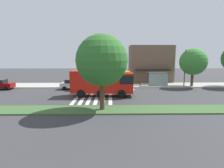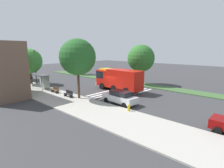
{
  "view_description": "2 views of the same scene",
  "coord_description": "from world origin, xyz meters",
  "px_view_note": "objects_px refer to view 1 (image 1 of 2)",
  "views": [
    {
      "loc": [
        0.4,
        -25.21,
        5.44
      ],
      "look_at": [
        0.81,
        1.48,
        1.38
      ],
      "focal_mm": 28.75,
      "sensor_mm": 36.0,
      "label": 1
    },
    {
      "loc": [
        -19.34,
        21.25,
        6.75
      ],
      "look_at": [
        -0.22,
        0.55,
        1.24
      ],
      "focal_mm": 28.47,
      "sensor_mm": 36.0,
      "label": 2
    }
  ],
  "objects_px": {
    "street_lamp": "(185,65)",
    "median_tree_west": "(102,61)",
    "bench_west_of_shelter": "(117,83)",
    "sidewalk_tree_far_west": "(107,55)",
    "fire_truck": "(104,82)",
    "bus_stop_shelter": "(158,76)",
    "parked_car_east": "(75,84)",
    "bench_near_shelter": "(136,83)",
    "sidewalk_tree_center": "(193,62)",
    "fire_hydrant": "(61,85)"
  },
  "relations": [
    {
      "from": "bus_stop_shelter",
      "to": "sidewalk_tree_center",
      "type": "relative_size",
      "value": 0.51
    },
    {
      "from": "parked_car_east",
      "to": "median_tree_west",
      "type": "height_order",
      "value": "median_tree_west"
    },
    {
      "from": "median_tree_west",
      "to": "fire_hydrant",
      "type": "bearing_deg",
      "value": 119.43
    },
    {
      "from": "parked_car_east",
      "to": "sidewalk_tree_center",
      "type": "distance_m",
      "value": 21.35
    },
    {
      "from": "fire_truck",
      "to": "parked_car_east",
      "type": "xyz_separation_m",
      "value": [
        -5.08,
        5.35,
        -1.14
      ]
    },
    {
      "from": "bench_near_shelter",
      "to": "sidewalk_tree_far_west",
      "type": "height_order",
      "value": "sidewalk_tree_far_west"
    },
    {
      "from": "parked_car_east",
      "to": "bus_stop_shelter",
      "type": "bearing_deg",
      "value": 13.83
    },
    {
      "from": "sidewalk_tree_far_west",
      "to": "sidewalk_tree_center",
      "type": "bearing_deg",
      "value": 0.0
    },
    {
      "from": "bench_near_shelter",
      "to": "sidewalk_tree_center",
      "type": "bearing_deg",
      "value": -3.25
    },
    {
      "from": "bench_near_shelter",
      "to": "street_lamp",
      "type": "xyz_separation_m",
      "value": [
        8.49,
        -0.97,
        3.48
      ]
    },
    {
      "from": "street_lamp",
      "to": "fire_truck",
      "type": "bearing_deg",
      "value": -153.36
    },
    {
      "from": "sidewalk_tree_far_west",
      "to": "fire_hydrant",
      "type": "xyz_separation_m",
      "value": [
        -8.23,
        -0.5,
        -5.26
      ]
    },
    {
      "from": "street_lamp",
      "to": "sidewalk_tree_center",
      "type": "xyz_separation_m",
      "value": [
        1.6,
        0.4,
        0.48
      ]
    },
    {
      "from": "sidewalk_tree_center",
      "to": "bench_near_shelter",
      "type": "bearing_deg",
      "value": 176.75
    },
    {
      "from": "bench_near_shelter",
      "to": "bench_west_of_shelter",
      "type": "relative_size",
      "value": 1.0
    },
    {
      "from": "median_tree_west",
      "to": "bench_near_shelter",
      "type": "bearing_deg",
      "value": 69.04
    },
    {
      "from": "bus_stop_shelter",
      "to": "fire_hydrant",
      "type": "xyz_separation_m",
      "value": [
        -17.53,
        -1.09,
        -1.4
      ]
    },
    {
      "from": "bench_west_of_shelter",
      "to": "parked_car_east",
      "type": "bearing_deg",
      "value": -158.92
    },
    {
      "from": "parked_car_east",
      "to": "bench_near_shelter",
      "type": "xyz_separation_m",
      "value": [
        10.83,
        2.77,
        -0.28
      ]
    },
    {
      "from": "fire_truck",
      "to": "sidewalk_tree_far_west",
      "type": "height_order",
      "value": "sidewalk_tree_far_west"
    },
    {
      "from": "fire_truck",
      "to": "bench_west_of_shelter",
      "type": "xyz_separation_m",
      "value": [
        2.11,
        8.11,
        -1.42
      ]
    },
    {
      "from": "sidewalk_tree_center",
      "to": "median_tree_west",
      "type": "xyz_separation_m",
      "value": [
        -15.8,
        -14.35,
        0.52
      ]
    },
    {
      "from": "parked_car_east",
      "to": "sidewalk_tree_center",
      "type": "height_order",
      "value": "sidewalk_tree_center"
    },
    {
      "from": "median_tree_west",
      "to": "fire_truck",
      "type": "bearing_deg",
      "value": 90.31
    },
    {
      "from": "bus_stop_shelter",
      "to": "fire_hydrant",
      "type": "height_order",
      "value": "bus_stop_shelter"
    },
    {
      "from": "street_lamp",
      "to": "median_tree_west",
      "type": "xyz_separation_m",
      "value": [
        -14.2,
        -13.95,
        1.0
      ]
    },
    {
      "from": "parked_car_east",
      "to": "street_lamp",
      "type": "relative_size",
      "value": 0.72
    },
    {
      "from": "sidewalk_tree_far_west",
      "to": "median_tree_west",
      "type": "distance_m",
      "value": 14.37
    },
    {
      "from": "fire_truck",
      "to": "sidewalk_tree_center",
      "type": "bearing_deg",
      "value": 28.03
    },
    {
      "from": "bench_near_shelter",
      "to": "median_tree_west",
      "type": "bearing_deg",
      "value": -110.96
    },
    {
      "from": "parked_car_east",
      "to": "bus_stop_shelter",
      "type": "distance_m",
      "value": 15.12
    },
    {
      "from": "sidewalk_tree_center",
      "to": "fire_hydrant",
      "type": "bearing_deg",
      "value": -178.79
    },
    {
      "from": "bench_west_of_shelter",
      "to": "fire_hydrant",
      "type": "bearing_deg",
      "value": -173.81
    },
    {
      "from": "parked_car_east",
      "to": "bench_near_shelter",
      "type": "distance_m",
      "value": 11.18
    },
    {
      "from": "parked_car_east",
      "to": "median_tree_west",
      "type": "bearing_deg",
      "value": -64.0
    },
    {
      "from": "bench_west_of_shelter",
      "to": "fire_truck",
      "type": "bearing_deg",
      "value": -104.56
    },
    {
      "from": "sidewalk_tree_far_west",
      "to": "sidewalk_tree_center",
      "type": "height_order",
      "value": "sidewalk_tree_far_west"
    },
    {
      "from": "fire_truck",
      "to": "bench_west_of_shelter",
      "type": "relative_size",
      "value": 5.47
    },
    {
      "from": "fire_truck",
      "to": "bench_near_shelter",
      "type": "bearing_deg",
      "value": 57.23
    },
    {
      "from": "median_tree_west",
      "to": "parked_car_east",
      "type": "bearing_deg",
      "value": 112.81
    },
    {
      "from": "bench_near_shelter",
      "to": "sidewalk_tree_center",
      "type": "height_order",
      "value": "sidewalk_tree_center"
    },
    {
      "from": "bench_west_of_shelter",
      "to": "sidewalk_tree_far_west",
      "type": "relative_size",
      "value": 0.2
    },
    {
      "from": "street_lamp",
      "to": "sidewalk_tree_far_west",
      "type": "xyz_separation_m",
      "value": [
        -13.79,
        0.4,
        1.68
      ]
    },
    {
      "from": "sidewalk_tree_far_west",
      "to": "fire_hydrant",
      "type": "relative_size",
      "value": 11.48
    },
    {
      "from": "street_lamp",
      "to": "bench_near_shelter",
      "type": "bearing_deg",
      "value": 173.46
    },
    {
      "from": "parked_car_east",
      "to": "street_lamp",
      "type": "bearing_deg",
      "value": 8.5
    },
    {
      "from": "bench_near_shelter",
      "to": "sidewalk_tree_center",
      "type": "distance_m",
      "value": 10.85
    },
    {
      "from": "fire_truck",
      "to": "street_lamp",
      "type": "bearing_deg",
      "value": 29.21
    },
    {
      "from": "fire_truck",
      "to": "bus_stop_shelter",
      "type": "bearing_deg",
      "value": 42.38
    },
    {
      "from": "bench_west_of_shelter",
      "to": "sidewalk_tree_center",
      "type": "xyz_separation_m",
      "value": [
        13.73,
        -0.57,
        3.96
      ]
    }
  ]
}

